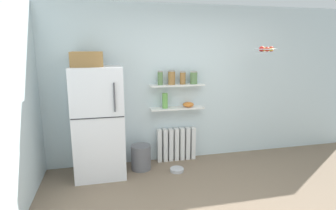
% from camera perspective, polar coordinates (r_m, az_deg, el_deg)
% --- Properties ---
extents(ground_plane, '(7.04, 7.04, 0.00)m').
position_cam_1_polar(ground_plane, '(3.68, 9.03, -19.60)').
color(ground_plane, '#7A6651').
extents(back_wall, '(7.04, 0.10, 2.60)m').
position_cam_1_polar(back_wall, '(4.65, 2.35, 4.32)').
color(back_wall, silver).
rests_on(back_wall, ground_plane).
extents(side_wall_left, '(0.10, 4.80, 2.60)m').
position_cam_1_polar(side_wall_left, '(3.21, -31.26, -0.93)').
color(side_wall_left, silver).
rests_on(side_wall_left, ground_plane).
extents(refrigerator, '(0.73, 0.69, 1.86)m').
position_cam_1_polar(refrigerator, '(4.19, -14.36, -2.87)').
color(refrigerator, silver).
rests_on(refrigerator, ground_plane).
extents(radiator, '(0.67, 0.12, 0.56)m').
position_cam_1_polar(radiator, '(4.75, 1.73, -8.16)').
color(radiator, white).
rests_on(radiator, ground_plane).
extents(wall_shelf_lower, '(0.89, 0.22, 0.02)m').
position_cam_1_polar(wall_shelf_lower, '(4.54, 1.88, -0.68)').
color(wall_shelf_lower, white).
extents(wall_shelf_upper, '(0.89, 0.22, 0.02)m').
position_cam_1_polar(wall_shelf_upper, '(4.47, 1.92, 4.17)').
color(wall_shelf_upper, white).
extents(storage_jar_0, '(0.08, 0.08, 0.23)m').
position_cam_1_polar(storage_jar_0, '(4.39, -1.64, 5.65)').
color(storage_jar_0, '#5B7F4C').
rests_on(storage_jar_0, wall_shelf_upper).
extents(storage_jar_1, '(0.12, 0.12, 0.23)m').
position_cam_1_polar(storage_jar_1, '(4.43, 0.75, 5.75)').
color(storage_jar_1, olive).
rests_on(storage_jar_1, wall_shelf_upper).
extents(storage_jar_2, '(0.09, 0.09, 0.21)m').
position_cam_1_polar(storage_jar_2, '(4.48, 3.09, 5.68)').
color(storage_jar_2, olive).
rests_on(storage_jar_2, wall_shelf_upper).
extents(storage_jar_3, '(0.12, 0.12, 0.21)m').
position_cam_1_polar(storage_jar_3, '(4.54, 5.38, 5.72)').
color(storage_jar_3, '#5B7F4C').
rests_on(storage_jar_3, wall_shelf_upper).
extents(vase, '(0.09, 0.09, 0.25)m').
position_cam_1_polar(vase, '(4.47, -0.63, 0.90)').
color(vase, '#66A84C').
rests_on(vase, wall_shelf_lower).
extents(shelf_bowl, '(0.18, 0.18, 0.08)m').
position_cam_1_polar(shelf_bowl, '(4.59, 4.26, 0.11)').
color(shelf_bowl, orange).
rests_on(shelf_bowl, wall_shelf_lower).
extents(trash_bin, '(0.31, 0.31, 0.40)m').
position_cam_1_polar(trash_bin, '(4.46, -5.66, -10.77)').
color(trash_bin, slate).
rests_on(trash_bin, ground_plane).
extents(pet_food_bowl, '(0.22, 0.22, 0.05)m').
position_cam_1_polar(pet_food_bowl, '(4.43, 1.88, -13.35)').
color(pet_food_bowl, '#B7B7BC').
rests_on(pet_food_bowl, ground_plane).
extents(hanging_fruit_basket, '(0.34, 0.34, 0.09)m').
position_cam_1_polar(hanging_fruit_basket, '(4.53, 19.75, 10.82)').
color(hanging_fruit_basket, '#B2B2B7').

